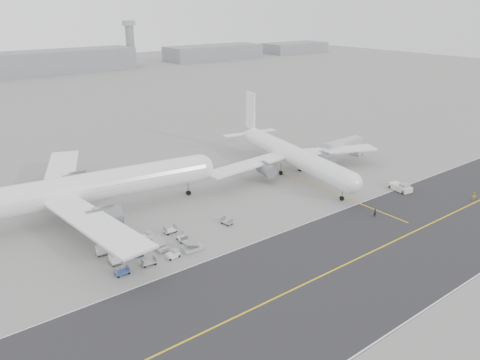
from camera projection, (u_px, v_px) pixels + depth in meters
ground at (251, 237)px, 91.13m from camera, size 700.00×700.00×0.00m
taxiway at (339, 268)px, 80.63m from camera, size 220.00×59.00×0.03m
horizon_buildings at (35, 74)px, 301.16m from camera, size 520.00×28.00×28.00m
control_tower at (130, 42)px, 338.94m from camera, size 7.00×7.00×31.25m
airliner_a at (75, 190)px, 97.03m from camera, size 64.07×63.00×22.16m
airliner_b at (292, 155)px, 123.62m from camera, size 51.37×52.34×18.17m
pushback_tug at (401, 187)px, 113.57m from camera, size 3.57×7.46×2.10m
jet_bridge at (343, 146)px, 135.17m from camera, size 15.95×3.41×6.01m
gse_cluster at (149, 252)px, 85.83m from camera, size 21.98×17.14×1.89m
stray_dolly at (227, 224)px, 96.57m from camera, size 1.76×2.51×1.43m
ground_crew_a at (375, 213)px, 99.48m from camera, size 0.73×0.54×1.86m
ground_crew_b at (474, 196)px, 108.11m from camera, size 1.10×0.96×1.91m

